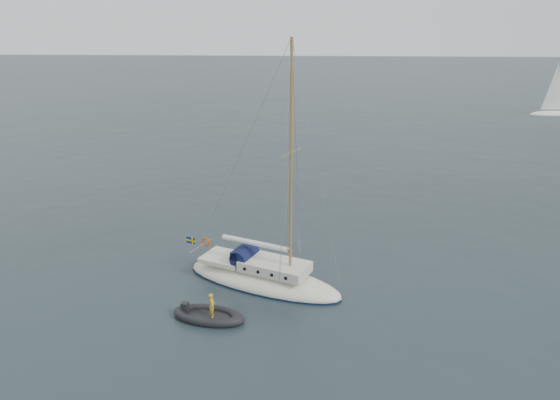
{
  "coord_description": "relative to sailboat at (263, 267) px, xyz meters",
  "views": [
    {
      "loc": [
        -0.2,
        -27.13,
        14.05
      ],
      "look_at": [
        -1.62,
        0.0,
        4.5
      ],
      "focal_mm": 35.0,
      "sensor_mm": 36.0,
      "label": 1
    }
  ],
  "objects": [
    {
      "name": "rib",
      "position": [
        -2.34,
        -3.69,
        -0.8
      ],
      "size": [
        3.6,
        1.64,
        1.41
      ],
      "rotation": [
        0.0,
        0.0,
        -0.21
      ],
      "color": "black",
      "rests_on": "ground"
    },
    {
      "name": "ground",
      "position": [
        2.47,
        0.89,
        -1.02
      ],
      "size": [
        300.0,
        300.0,
        0.0
      ],
      "primitive_type": "plane",
      "color": "black",
      "rests_on": "ground"
    },
    {
      "name": "dinghy",
      "position": [
        -2.3,
        2.47,
        -0.85
      ],
      "size": [
        2.64,
        1.19,
        0.38
      ],
      "rotation": [
        0.0,
        0.0,
        -0.12
      ],
      "color": "#525258",
      "rests_on": "ground"
    },
    {
      "name": "distant_yacht_b",
      "position": [
        36.25,
        51.61,
        2.5
      ],
      "size": [
        6.2,
        3.31,
        8.22
      ],
      "rotation": [
        0.0,
        0.0,
        0.09
      ],
      "color": "white",
      "rests_on": "ground"
    },
    {
      "name": "sailboat",
      "position": [
        0.0,
        0.0,
        0.0
      ],
      "size": [
        9.44,
        2.83,
        13.44
      ],
      "rotation": [
        0.0,
        0.0,
        -0.4
      ],
      "color": "silver",
      "rests_on": "ground"
    }
  ]
}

